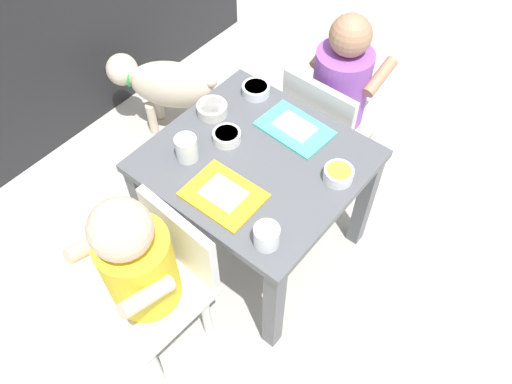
# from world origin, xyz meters

# --- Properties ---
(ground_plane) EXTENTS (7.00, 7.00, 0.00)m
(ground_plane) POSITION_xyz_m (0.00, 0.00, 0.00)
(ground_plane) COLOR #B2ADA3
(kitchen_cabinet_back) EXTENTS (1.94, 0.31, 0.87)m
(kitchen_cabinet_back) POSITION_xyz_m (0.00, 1.07, 0.43)
(kitchen_cabinet_back) COLOR #232326
(kitchen_cabinet_back) RESTS_ON ground
(dining_table) EXTENTS (0.54, 0.57, 0.45)m
(dining_table) POSITION_xyz_m (0.00, 0.00, 0.37)
(dining_table) COLOR #515459
(dining_table) RESTS_ON ground
(seated_child_left) EXTENTS (0.30, 0.30, 0.68)m
(seated_child_left) POSITION_xyz_m (-0.43, 0.01, 0.42)
(seated_child_left) COLOR silver
(seated_child_left) RESTS_ON ground
(seated_child_right) EXTENTS (0.28, 0.28, 0.68)m
(seated_child_right) POSITION_xyz_m (0.43, -0.00, 0.42)
(seated_child_right) COLOR silver
(seated_child_right) RESTS_ON ground
(dog) EXTENTS (0.30, 0.41, 0.34)m
(dog) POSITION_xyz_m (0.22, 0.64, 0.23)
(dog) COLOR beige
(dog) RESTS_ON ground
(food_tray_left) EXTENTS (0.16, 0.20, 0.02)m
(food_tray_left) POSITION_xyz_m (-0.16, -0.02, 0.46)
(food_tray_left) COLOR gold
(food_tray_left) RESTS_ON dining_table
(food_tray_right) EXTENTS (0.15, 0.22, 0.02)m
(food_tray_right) POSITION_xyz_m (0.16, -0.02, 0.46)
(food_tray_right) COLOR #4CC6BC
(food_tray_right) RESTS_ON dining_table
(water_cup_left) EXTENTS (0.07, 0.07, 0.06)m
(water_cup_left) POSITION_xyz_m (-0.20, -0.20, 0.48)
(water_cup_left) COLOR white
(water_cup_left) RESTS_ON dining_table
(water_cup_right) EXTENTS (0.06, 0.06, 0.07)m
(water_cup_right) POSITION_xyz_m (-0.12, 0.15, 0.48)
(water_cup_right) COLOR white
(water_cup_right) RESTS_ON dining_table
(cereal_bowl_right_side) EXTENTS (0.09, 0.09, 0.03)m
(cereal_bowl_right_side) POSITION_xyz_m (0.06, 0.22, 0.47)
(cereal_bowl_right_side) COLOR silver
(cereal_bowl_right_side) RESTS_ON dining_table
(veggie_bowl_near) EXTENTS (0.08, 0.08, 0.04)m
(veggie_bowl_near) POSITION_xyz_m (0.08, -0.22, 0.47)
(veggie_bowl_near) COLOR white
(veggie_bowl_near) RESTS_ON dining_table
(veggie_bowl_far) EXTENTS (0.08, 0.08, 0.03)m
(veggie_bowl_far) POSITION_xyz_m (-0.00, 0.11, 0.47)
(veggie_bowl_far) COLOR white
(veggie_bowl_far) RESTS_ON dining_table
(cereal_bowl_left_side) EXTENTS (0.09, 0.09, 0.03)m
(cereal_bowl_left_side) POSITION_xyz_m (0.21, 0.17, 0.47)
(cereal_bowl_left_side) COLOR white
(cereal_bowl_left_side) RESTS_ON dining_table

